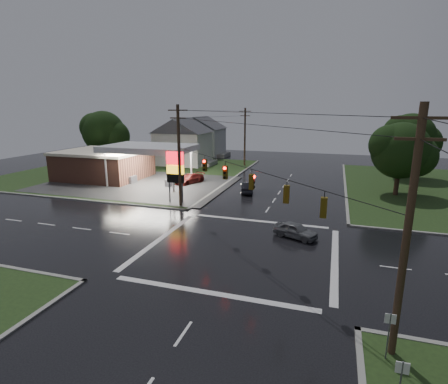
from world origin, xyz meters
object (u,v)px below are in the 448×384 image
(tree_nw_behind, at_px, (104,132))
(house_far, at_px, (201,136))
(pylon_sign, at_px, (175,169))
(utility_pole_n, at_px, (245,136))
(utility_pole_nw, at_px, (179,155))
(tree_ne_near, at_px, (402,151))
(tree_ne_far, at_px, (411,138))
(car_crossing, at_px, (295,230))
(house_near, at_px, (183,141))
(car_north, at_px, (247,187))
(utility_pole_se, at_px, (407,234))
(car_pump, at_px, (190,179))
(gas_station, at_px, (110,163))

(tree_nw_behind, bearing_deg, house_far, 56.56)
(pylon_sign, distance_m, utility_pole_n, 27.56)
(utility_pole_nw, xyz_separation_m, tree_ne_near, (23.64, 12.49, -0.16))
(tree_ne_far, height_order, car_crossing, tree_ne_far)
(utility_pole_n, relative_size, house_near, 0.95)
(house_far, relative_size, tree_ne_far, 1.13)
(house_far, relative_size, car_north, 2.70)
(house_far, bearing_deg, tree_nw_behind, -123.44)
(house_far, bearing_deg, utility_pole_n, -38.77)
(pylon_sign, bearing_deg, utility_pole_se, -45.00)
(pylon_sign, distance_m, house_far, 39.21)
(house_near, xyz_separation_m, tree_ne_near, (35.09, -14.01, 1.16))
(house_near, distance_m, car_crossing, 40.84)
(utility_pole_se, distance_m, car_pump, 37.88)
(utility_pole_n, distance_m, tree_ne_near, 28.55)
(utility_pole_se, bearing_deg, car_north, 116.34)
(utility_pole_n, xyz_separation_m, car_pump, (-3.60, -17.52, -4.78))
(house_far, bearing_deg, tree_ne_near, -35.77)
(gas_station, xyz_separation_m, utility_pole_se, (35.18, -29.20, 3.17))
(pylon_sign, relative_size, utility_pole_se, 0.55)
(pylon_sign, distance_m, tree_nw_behind, 30.49)
(utility_pole_n, relative_size, house_far, 0.95)
(utility_pole_nw, bearing_deg, utility_pole_n, 90.00)
(pylon_sign, bearing_deg, house_far, 106.98)
(tree_ne_far, xyz_separation_m, car_crossing, (-13.40, -30.31, -5.53))
(house_far, bearing_deg, pylon_sign, -73.02)
(car_crossing, bearing_deg, tree_nw_behind, 77.60)
(utility_pole_n, xyz_separation_m, tree_ne_near, (23.64, -16.01, 0.09))
(utility_pole_n, relative_size, car_crossing, 2.76)
(house_far, bearing_deg, car_pump, -72.17)
(utility_pole_n, xyz_separation_m, tree_ne_far, (26.65, -4.01, 0.71))
(gas_station, height_order, tree_ne_far, tree_ne_far)
(pylon_sign, height_order, car_north, pylon_sign)
(car_crossing, distance_m, car_pump, 23.79)
(utility_pole_n, distance_m, car_north, 21.47)
(pylon_sign, xyz_separation_m, utility_pole_se, (20.00, -20.00, 1.71))
(house_far, xyz_separation_m, car_crossing, (25.70, -44.31, -3.76))
(tree_nw_behind, xyz_separation_m, tree_ne_far, (50.99, 4.00, -0.00))
(house_near, relative_size, car_north, 2.70)
(pylon_sign, bearing_deg, car_crossing, -25.56)
(utility_pole_nw, xyz_separation_m, utility_pole_n, (0.00, 28.50, -0.25))
(car_pump, bearing_deg, tree_ne_far, 45.92)
(utility_pole_n, bearing_deg, utility_pole_se, -68.20)
(tree_ne_far, distance_m, car_north, 27.21)
(utility_pole_n, xyz_separation_m, car_crossing, (13.25, -34.31, -4.82))
(tree_ne_near, distance_m, car_crossing, 21.62)
(tree_nw_behind, relative_size, car_pump, 2.10)
(house_near, xyz_separation_m, tree_ne_far, (38.10, -2.01, 1.77))
(gas_station, xyz_separation_m, car_north, (21.66, -1.89, -1.87))
(utility_pole_nw, relative_size, house_far, 1.00)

